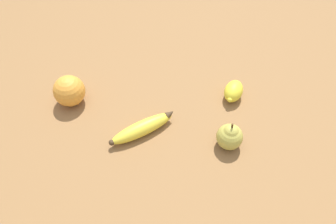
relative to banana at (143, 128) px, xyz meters
The scene contains 5 objects.
ground_plane 0.10m from the banana, 153.74° to the left, with size 3.00×3.00×0.00m, color olive.
banana is the anchor object (origin of this frame).
orange 0.23m from the banana, 55.75° to the right, with size 0.09×0.09×0.09m.
pear 0.22m from the banana, 142.28° to the left, with size 0.07×0.07×0.08m.
lemon 0.28m from the banana, behind, with size 0.09×0.09×0.05m.
Camera 1 is at (0.27, 0.43, 0.70)m, focal length 35.00 mm.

